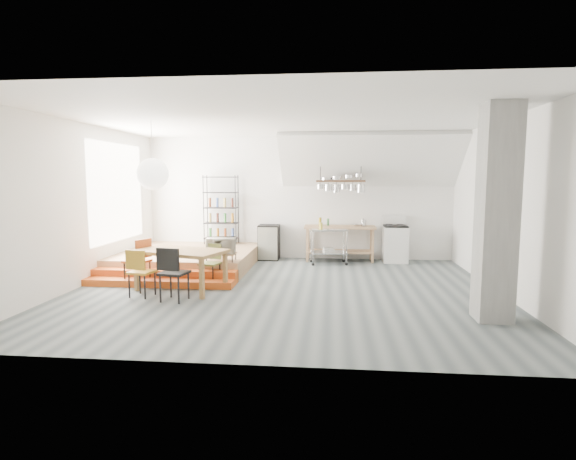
# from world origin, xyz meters

# --- Properties ---
(floor) EXTENTS (8.00, 8.00, 0.00)m
(floor) POSITION_xyz_m (0.00, 0.00, 0.00)
(floor) COLOR #4A5356
(floor) RESTS_ON ground
(wall_back) EXTENTS (8.00, 0.04, 3.20)m
(wall_back) POSITION_xyz_m (0.00, 3.50, 1.60)
(wall_back) COLOR silver
(wall_back) RESTS_ON ground
(wall_left) EXTENTS (0.04, 7.00, 3.20)m
(wall_left) POSITION_xyz_m (-4.00, 0.00, 1.60)
(wall_left) COLOR silver
(wall_left) RESTS_ON ground
(wall_right) EXTENTS (0.04, 7.00, 3.20)m
(wall_right) POSITION_xyz_m (4.00, 0.00, 1.60)
(wall_right) COLOR silver
(wall_right) RESTS_ON ground
(ceiling) EXTENTS (8.00, 7.00, 0.02)m
(ceiling) POSITION_xyz_m (0.00, 0.00, 3.20)
(ceiling) COLOR white
(ceiling) RESTS_ON wall_back
(slope_ceiling) EXTENTS (4.40, 1.44, 1.32)m
(slope_ceiling) POSITION_xyz_m (1.80, 2.90, 2.55)
(slope_ceiling) COLOR white
(slope_ceiling) RESTS_ON wall_back
(window_pane) EXTENTS (0.02, 2.50, 2.20)m
(window_pane) POSITION_xyz_m (-3.98, 1.50, 1.80)
(window_pane) COLOR white
(window_pane) RESTS_ON wall_left
(platform) EXTENTS (3.00, 3.00, 0.40)m
(platform) POSITION_xyz_m (-2.50, 2.00, 0.20)
(platform) COLOR #A27251
(platform) RESTS_ON ground
(step_lower) EXTENTS (3.00, 0.35, 0.13)m
(step_lower) POSITION_xyz_m (-2.50, 0.05, 0.07)
(step_lower) COLOR #C44E17
(step_lower) RESTS_ON ground
(step_upper) EXTENTS (3.00, 0.35, 0.27)m
(step_upper) POSITION_xyz_m (-2.50, 0.40, 0.13)
(step_upper) COLOR #C44E17
(step_upper) RESTS_ON ground
(concrete_column) EXTENTS (0.50, 0.50, 3.20)m
(concrete_column) POSITION_xyz_m (3.30, -1.50, 1.60)
(concrete_column) COLOR slate
(concrete_column) RESTS_ON ground
(kitchen_counter) EXTENTS (1.80, 0.60, 0.91)m
(kitchen_counter) POSITION_xyz_m (1.10, 3.15, 0.63)
(kitchen_counter) COLOR #A27251
(kitchen_counter) RESTS_ON ground
(stove) EXTENTS (0.60, 0.60, 1.18)m
(stove) POSITION_xyz_m (2.50, 3.16, 0.48)
(stove) COLOR white
(stove) RESTS_ON ground
(pot_rack) EXTENTS (1.20, 0.50, 1.43)m
(pot_rack) POSITION_xyz_m (1.13, 2.92, 1.98)
(pot_rack) COLOR #3A2517
(pot_rack) RESTS_ON ceiling
(wire_shelving) EXTENTS (0.88, 0.38, 1.80)m
(wire_shelving) POSITION_xyz_m (-2.00, 3.20, 1.33)
(wire_shelving) COLOR black
(wire_shelving) RESTS_ON platform
(microwave_shelf) EXTENTS (0.60, 0.40, 0.16)m
(microwave_shelf) POSITION_xyz_m (-1.40, 0.75, 0.55)
(microwave_shelf) COLOR #A27251
(microwave_shelf) RESTS_ON platform
(paper_lantern) EXTENTS (0.60, 0.60, 0.60)m
(paper_lantern) POSITION_xyz_m (-2.51, -0.01, 2.20)
(paper_lantern) COLOR white
(paper_lantern) RESTS_ON ceiling
(dining_table) EXTENTS (1.84, 1.38, 0.78)m
(dining_table) POSITION_xyz_m (-1.94, -0.20, 0.69)
(dining_table) COLOR olive
(dining_table) RESTS_ON ground
(chair_mustard) EXTENTS (0.46, 0.46, 0.87)m
(chair_mustard) POSITION_xyz_m (-2.50, -0.79, 0.52)
(chair_mustard) COLOR #BC8720
(chair_mustard) RESTS_ON ground
(chair_black) EXTENTS (0.50, 0.50, 0.95)m
(chair_black) POSITION_xyz_m (-1.82, -1.02, 0.57)
(chair_black) COLOR black
(chair_black) RESTS_ON ground
(chair_olive) EXTENTS (0.44, 0.44, 0.80)m
(chair_olive) POSITION_xyz_m (-1.53, 0.43, 0.47)
(chair_olive) COLOR #616931
(chair_olive) RESTS_ON ground
(chair_red) EXTENTS (0.55, 0.55, 0.93)m
(chair_red) POSITION_xyz_m (-2.89, 0.11, 0.56)
(chair_red) COLOR #B34A19
(chair_red) RESTS_ON ground
(rolling_cart) EXTENTS (0.95, 0.62, 0.88)m
(rolling_cart) POSITION_xyz_m (0.83, 2.70, 0.57)
(rolling_cart) COLOR silver
(rolling_cart) RESTS_ON ground
(mini_fridge) EXTENTS (0.54, 0.54, 0.91)m
(mini_fridge) POSITION_xyz_m (-0.74, 3.20, 0.46)
(mini_fridge) COLOR black
(mini_fridge) RESTS_ON ground
(microwave) EXTENTS (0.64, 0.48, 0.33)m
(microwave) POSITION_xyz_m (-1.40, 0.75, 0.73)
(microwave) COLOR beige
(microwave) RESTS_ON microwave_shelf
(bowl) EXTENTS (0.27, 0.27, 0.05)m
(bowl) POSITION_xyz_m (1.52, 3.10, 0.94)
(bowl) COLOR silver
(bowl) RESTS_ON kitchen_counter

